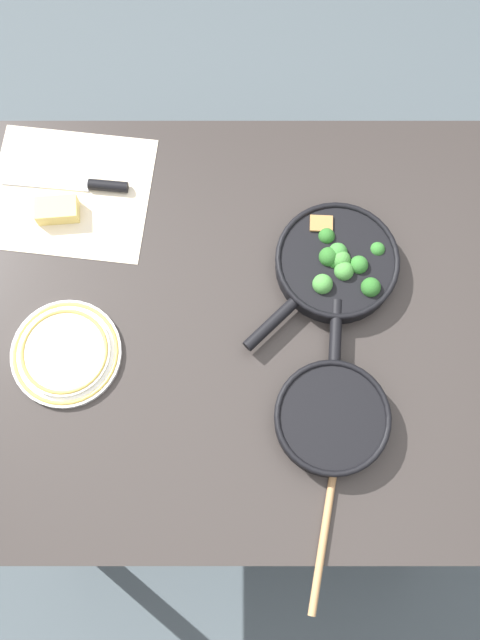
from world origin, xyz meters
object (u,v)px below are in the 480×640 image
Objects in this scene: cheese_block at (57,210)px; dinner_plate_stack at (65,353)px; skillet_broccoli at (336,263)px; grater_knife at (83,184)px; skillet_eggs at (332,417)px; wooden_spoon at (332,484)px.

dinner_plate_stack is (0.04, -0.31, -0.01)m from cheese_block.
skillet_broccoli is at bearing 18.77° from dinner_plate_stack.
grater_knife is 0.38m from dinner_plate_stack.
skillet_eggs is 1.26× the size of grater_knife.
skillet_broccoli is at bearing 0.68° from skillet_eggs.
skillet_eggs is (-0.02, -0.32, -0.00)m from skillet_broccoli.
skillet_broccoli is 0.92× the size of skillet_eggs.
wooden_spoon is 1.73× the size of dinner_plate_stack.
dinner_plate_stack is at bearing -25.48° from skillet_broccoli.
grater_knife is 0.08m from cheese_block.
cheese_block is (-0.56, 0.57, 0.01)m from wooden_spoon.
skillet_eggs is 3.81× the size of cheese_block.
skillet_broccoli reaches higher than dinner_plate_stack.
cheese_block is at bearing 56.49° from skillet_eggs.
dinner_plate_stack is (-0.55, -0.19, -0.02)m from skillet_broccoli.
grater_knife is at bearing -63.70° from skillet_broccoli.
cheese_block is at bearing -56.14° from skillet_broccoli.
grater_knife reaches higher than wooden_spoon.
wooden_spoon is 0.59m from dinner_plate_stack.
cheese_block is 0.31m from dinner_plate_stack.
skillet_eggs is at bearing 41.94° from skillet_broccoli.
dinner_plate_stack is (-0.53, 0.13, -0.01)m from skillet_eggs.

